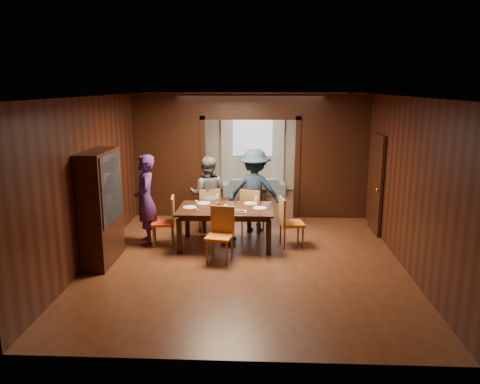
{
  "coord_description": "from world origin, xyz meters",
  "views": [
    {
      "loc": [
        0.27,
        -9.28,
        3.09
      ],
      "look_at": [
        -0.15,
        -0.4,
        1.05
      ],
      "focal_mm": 35.0,
      "sensor_mm": 36.0,
      "label": 1
    }
  ],
  "objects_px": {
    "chair_right": "(292,222)",
    "chair_far_l": "(209,209)",
    "chair_far_r": "(253,211)",
    "person_navy": "(255,191)",
    "sofa": "(254,186)",
    "chair_left": "(163,221)",
    "person_purple": "(145,200)",
    "person_grey": "(208,194)",
    "coffee_table": "(253,194)",
    "chair_near": "(219,235)",
    "dining_table": "(226,227)",
    "hutch": "(101,207)"
  },
  "relations": [
    {
      "from": "chair_left",
      "to": "chair_near",
      "type": "xyz_separation_m",
      "value": [
        1.18,
        -0.82,
        0.0
      ]
    },
    {
      "from": "coffee_table",
      "to": "chair_right",
      "type": "bearing_deg",
      "value": -76.88
    },
    {
      "from": "chair_left",
      "to": "person_grey",
      "type": "bearing_deg",
      "value": 132.51
    },
    {
      "from": "person_purple",
      "to": "chair_far_l",
      "type": "relative_size",
      "value": 1.84
    },
    {
      "from": "person_purple",
      "to": "chair_far_r",
      "type": "distance_m",
      "value": 2.28
    },
    {
      "from": "chair_far_r",
      "to": "sofa",
      "type": "bearing_deg",
      "value": -71.05
    },
    {
      "from": "chair_left",
      "to": "chair_near",
      "type": "height_order",
      "value": "same"
    },
    {
      "from": "person_purple",
      "to": "chair_right",
      "type": "height_order",
      "value": "person_purple"
    },
    {
      "from": "coffee_table",
      "to": "chair_left",
      "type": "height_order",
      "value": "chair_left"
    },
    {
      "from": "sofa",
      "to": "chair_near",
      "type": "xyz_separation_m",
      "value": [
        -0.51,
        -5.24,
        0.23
      ]
    },
    {
      "from": "person_purple",
      "to": "chair_far_l",
      "type": "xyz_separation_m",
      "value": [
        1.15,
        0.84,
        -0.41
      ]
    },
    {
      "from": "chair_far_l",
      "to": "hutch",
      "type": "xyz_separation_m",
      "value": [
        -1.68,
        -1.86,
        0.52
      ]
    },
    {
      "from": "dining_table",
      "to": "chair_left",
      "type": "height_order",
      "value": "chair_left"
    },
    {
      "from": "person_grey",
      "to": "chair_left",
      "type": "height_order",
      "value": "person_grey"
    },
    {
      "from": "person_navy",
      "to": "sofa",
      "type": "distance_m",
      "value": 3.5
    },
    {
      "from": "hutch",
      "to": "coffee_table",
      "type": "bearing_deg",
      "value": 60.34
    },
    {
      "from": "person_purple",
      "to": "coffee_table",
      "type": "height_order",
      "value": "person_purple"
    },
    {
      "from": "chair_far_r",
      "to": "person_navy",
      "type": "bearing_deg",
      "value": -90.78
    },
    {
      "from": "person_grey",
      "to": "chair_far_l",
      "type": "bearing_deg",
      "value": 141.97
    },
    {
      "from": "hutch",
      "to": "sofa",
      "type": "bearing_deg",
      "value": 64.28
    },
    {
      "from": "person_navy",
      "to": "chair_far_l",
      "type": "bearing_deg",
      "value": 10.26
    },
    {
      "from": "dining_table",
      "to": "hutch",
      "type": "bearing_deg",
      "value": -155.43
    },
    {
      "from": "sofa",
      "to": "chair_left",
      "type": "relative_size",
      "value": 1.83
    },
    {
      "from": "chair_right",
      "to": "chair_near",
      "type": "distance_m",
      "value": 1.6
    },
    {
      "from": "sofa",
      "to": "chair_far_l",
      "type": "height_order",
      "value": "chair_far_l"
    },
    {
      "from": "chair_near",
      "to": "person_grey",
      "type": "bearing_deg",
      "value": 114.4
    },
    {
      "from": "dining_table",
      "to": "coffee_table",
      "type": "height_order",
      "value": "dining_table"
    },
    {
      "from": "person_purple",
      "to": "coffee_table",
      "type": "bearing_deg",
      "value": 133.21
    },
    {
      "from": "coffee_table",
      "to": "chair_far_r",
      "type": "relative_size",
      "value": 0.82
    },
    {
      "from": "person_navy",
      "to": "chair_far_l",
      "type": "height_order",
      "value": "person_navy"
    },
    {
      "from": "chair_left",
      "to": "chair_far_r",
      "type": "bearing_deg",
      "value": 108.46
    },
    {
      "from": "person_navy",
      "to": "chair_far_l",
      "type": "xyz_separation_m",
      "value": [
        -0.98,
        -0.04,
        -0.41
      ]
    },
    {
      "from": "chair_left",
      "to": "chair_far_l",
      "type": "bearing_deg",
      "value": 131.31
    },
    {
      "from": "person_purple",
      "to": "hutch",
      "type": "xyz_separation_m",
      "value": [
        -0.53,
        -1.02,
        0.11
      ]
    },
    {
      "from": "chair_near",
      "to": "hutch",
      "type": "relative_size",
      "value": 0.48
    },
    {
      "from": "chair_right",
      "to": "chair_far_l",
      "type": "xyz_separation_m",
      "value": [
        -1.72,
        0.86,
        0.0
      ]
    },
    {
      "from": "person_purple",
      "to": "person_navy",
      "type": "bearing_deg",
      "value": 96.03
    },
    {
      "from": "hutch",
      "to": "dining_table",
      "type": "bearing_deg",
      "value": 24.57
    },
    {
      "from": "hutch",
      "to": "person_purple",
      "type": "bearing_deg",
      "value": 62.77
    },
    {
      "from": "chair_near",
      "to": "chair_far_r",
      "type": "bearing_deg",
      "value": 83.04
    },
    {
      "from": "coffee_table",
      "to": "chair_right",
      "type": "xyz_separation_m",
      "value": [
        0.82,
        -3.53,
        0.28
      ]
    },
    {
      "from": "coffee_table",
      "to": "chair_far_l",
      "type": "bearing_deg",
      "value": -108.71
    },
    {
      "from": "chair_right",
      "to": "chair_far_l",
      "type": "bearing_deg",
      "value": 53.06
    },
    {
      "from": "chair_far_l",
      "to": "chair_near",
      "type": "relative_size",
      "value": 1.0
    },
    {
      "from": "sofa",
      "to": "chair_near",
      "type": "bearing_deg",
      "value": 78.68
    },
    {
      "from": "coffee_table",
      "to": "chair_left",
      "type": "xyz_separation_m",
      "value": [
        -1.7,
        -3.59,
        0.28
      ]
    },
    {
      "from": "chair_right",
      "to": "chair_left",
      "type": "bearing_deg",
      "value": 81.18
    },
    {
      "from": "person_grey",
      "to": "chair_right",
      "type": "height_order",
      "value": "person_grey"
    },
    {
      "from": "person_grey",
      "to": "person_navy",
      "type": "height_order",
      "value": "person_navy"
    },
    {
      "from": "person_purple",
      "to": "chair_right",
      "type": "relative_size",
      "value": 1.84
    }
  ]
}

